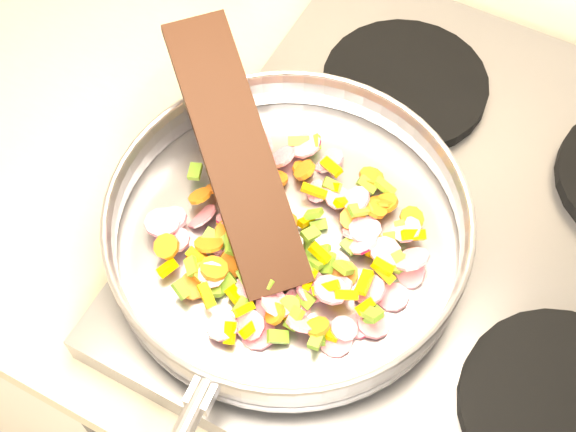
% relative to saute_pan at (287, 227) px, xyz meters
% --- Properties ---
extents(cooktop, '(0.60, 0.60, 0.04)m').
position_rel_saute_pan_xyz_m(cooktop, '(0.16, 0.11, -0.07)').
color(cooktop, '#939399').
rests_on(cooktop, counter_top).
extents(grate_fl, '(0.19, 0.19, 0.02)m').
position_rel_saute_pan_xyz_m(grate_fl, '(0.02, -0.03, -0.04)').
color(grate_fl, black).
rests_on(grate_fl, cooktop).
extents(grate_fr, '(0.19, 0.19, 0.02)m').
position_rel_saute_pan_xyz_m(grate_fr, '(0.30, -0.03, -0.04)').
color(grate_fr, black).
rests_on(grate_fr, cooktop).
extents(grate_bl, '(0.19, 0.19, 0.02)m').
position_rel_saute_pan_xyz_m(grate_bl, '(0.02, 0.25, -0.04)').
color(grate_bl, black).
rests_on(grate_bl, cooktop).
extents(saute_pan, '(0.39, 0.56, 0.06)m').
position_rel_saute_pan_xyz_m(saute_pan, '(0.00, 0.00, 0.00)').
color(saute_pan, '#9E9EA5').
rests_on(saute_pan, grate_fl).
extents(vegetable_heap, '(0.28, 0.26, 0.05)m').
position_rel_saute_pan_xyz_m(vegetable_heap, '(0.01, -0.01, -0.01)').
color(vegetable_heap, orange).
rests_on(vegetable_heap, saute_pan).
extents(wooden_spatula, '(0.24, 0.23, 0.11)m').
position_rel_saute_pan_xyz_m(wooden_spatula, '(-0.07, 0.03, 0.04)').
color(wooden_spatula, black).
rests_on(wooden_spatula, saute_pan).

